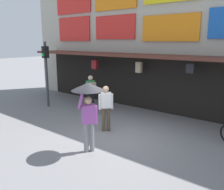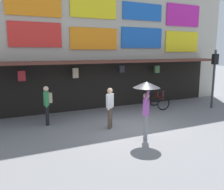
{
  "view_description": "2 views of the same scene",
  "coord_description": "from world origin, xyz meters",
  "px_view_note": "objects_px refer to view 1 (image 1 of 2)",
  "views": [
    {
      "loc": [
        4.66,
        -5.83,
        3.22
      ],
      "look_at": [
        -1.12,
        1.43,
        1.13
      ],
      "focal_mm": 38.47,
      "sensor_mm": 36.0,
      "label": 1
    },
    {
      "loc": [
        -4.61,
        -7.93,
        3.11
      ],
      "look_at": [
        -0.43,
        0.88,
        1.31
      ],
      "focal_mm": 37.94,
      "sensor_mm": 36.0,
      "label": 2
    }
  ],
  "objects_px": {
    "pedestrian_with_umbrella": "(88,98)",
    "pedestrian_in_white": "(91,90)",
    "pedestrian_in_yellow": "(106,106)",
    "traffic_light_near": "(46,64)"
  },
  "relations": [
    {
      "from": "pedestrian_in_white",
      "to": "pedestrian_in_yellow",
      "type": "height_order",
      "value": "same"
    },
    {
      "from": "traffic_light_near",
      "to": "pedestrian_in_white",
      "type": "height_order",
      "value": "traffic_light_near"
    },
    {
      "from": "pedestrian_in_white",
      "to": "pedestrian_in_yellow",
      "type": "relative_size",
      "value": 1.0
    },
    {
      "from": "traffic_light_near",
      "to": "pedestrian_with_umbrella",
      "type": "relative_size",
      "value": 1.54
    },
    {
      "from": "pedestrian_with_umbrella",
      "to": "pedestrian_in_white",
      "type": "bearing_deg",
      "value": 132.41
    },
    {
      "from": "pedestrian_with_umbrella",
      "to": "pedestrian_in_white",
      "type": "relative_size",
      "value": 1.24
    },
    {
      "from": "traffic_light_near",
      "to": "pedestrian_in_white",
      "type": "relative_size",
      "value": 1.9
    },
    {
      "from": "pedestrian_in_white",
      "to": "pedestrian_with_umbrella",
      "type": "bearing_deg",
      "value": -47.59
    },
    {
      "from": "pedestrian_in_yellow",
      "to": "traffic_light_near",
      "type": "bearing_deg",
      "value": 169.74
    },
    {
      "from": "pedestrian_with_umbrella",
      "to": "traffic_light_near",
      "type": "bearing_deg",
      "value": 155.04
    }
  ]
}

